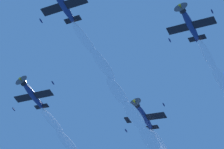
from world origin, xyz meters
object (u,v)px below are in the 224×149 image
object	(u,v)px
airplane_slot_tail	(143,115)
airplane_left_wingman	(189,23)
airplane_right_wingman	(32,94)
airplane_lead	(62,3)

from	to	relation	value
airplane_slot_tail	airplane_left_wingman	bearing A→B (deg)	-68.60
airplane_right_wingman	airplane_slot_tail	size ratio (longest dim) A/B	1.01
airplane_left_wingman	airplane_slot_tail	distance (m)	20.61
airplane_lead	airplane_slot_tail	world-z (taller)	airplane_slot_tail
airplane_lead	airplane_slot_tail	xyz separation A→B (m)	(12.88, 24.68, 1.86)
airplane_right_wingman	airplane_left_wingman	bearing A→B (deg)	-26.23
airplane_left_wingman	airplane_slot_tail	bearing A→B (deg)	111.40
airplane_lead	airplane_left_wingman	world-z (taller)	airplane_left_wingman
airplane_right_wingman	airplane_slot_tail	xyz separation A→B (m)	(20.15, 5.56, -0.17)
airplane_lead	airplane_left_wingman	distance (m)	21.24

